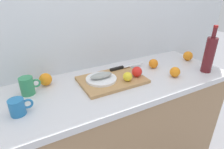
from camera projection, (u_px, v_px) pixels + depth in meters
back_wall at (72, 24)px, 1.30m from camera, size 3.20×0.05×2.50m
kitchen_counter at (96, 140)px, 1.39m from camera, size 2.00×0.60×0.90m
cutting_board at (112, 80)px, 1.27m from camera, size 0.43×0.30×0.02m
white_plate at (101, 79)px, 1.25m from camera, size 0.21×0.21×0.01m
fish_fillet at (101, 76)px, 1.24m from camera, size 0.15×0.07×0.04m
chef_knife at (123, 67)px, 1.42m from camera, size 0.29×0.04×0.02m
lemon_0 at (128, 77)px, 1.23m from camera, size 0.06×0.06×0.06m
tomato_0 at (137, 72)px, 1.29m from camera, size 0.07×0.07×0.07m
wine_bottle at (209, 54)px, 1.36m from camera, size 0.07×0.07×0.35m
coffee_mug_0 at (18, 107)px, 0.94m from camera, size 0.12×0.08×0.09m
coffee_mug_1 at (27, 86)px, 1.11m from camera, size 0.12×0.08×0.11m
orange_0 at (46, 79)px, 1.21m from camera, size 0.08×0.08×0.08m
orange_1 at (188, 56)px, 1.61m from camera, size 0.08×0.08×0.08m
orange_2 at (153, 64)px, 1.46m from camera, size 0.07×0.07×0.07m
orange_3 at (175, 72)px, 1.33m from camera, size 0.07×0.07×0.07m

